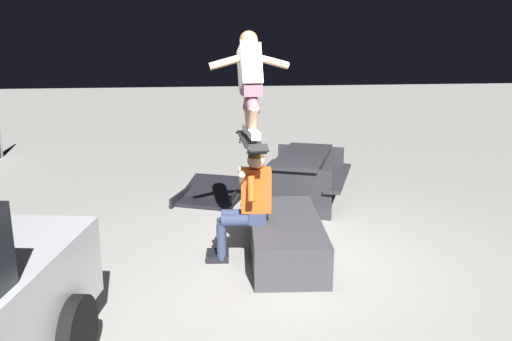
# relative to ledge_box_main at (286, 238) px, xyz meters

# --- Properties ---
(ground_plane) EXTENTS (40.00, 40.00, 0.00)m
(ground_plane) POSITION_rel_ledge_box_main_xyz_m (-0.23, 0.03, -0.23)
(ground_plane) COLOR gray
(ledge_box_main) EXTENTS (1.86, 0.93, 0.47)m
(ledge_box_main) POSITION_rel_ledge_box_main_xyz_m (0.00, 0.00, 0.00)
(ledge_box_main) COLOR #38383D
(ledge_box_main) RESTS_ON ground
(person_sitting_on_ledge) EXTENTS (0.60, 0.77, 1.30)m
(person_sitting_on_ledge) POSITION_rel_ledge_box_main_xyz_m (-0.00, 0.46, 0.49)
(person_sitting_on_ledge) COLOR #2D3856
(person_sitting_on_ledge) RESTS_ON ground
(skateboard) EXTENTS (1.03, 0.27, 0.13)m
(skateboard) POSITION_rel_ledge_box_main_xyz_m (-0.03, 0.41, 1.17)
(skateboard) COLOR black
(skater_airborne) EXTENTS (0.63, 0.89, 1.12)m
(skater_airborne) POSITION_rel_ledge_box_main_xyz_m (0.03, 0.41, 1.85)
(skater_airborne) COLOR white
(kicker_ramp) EXTENTS (1.40, 1.29, 0.33)m
(kicker_ramp) POSITION_rel_ledge_box_main_xyz_m (2.39, 0.80, -0.18)
(kicker_ramp) COLOR black
(kicker_ramp) RESTS_ON ground
(picnic_table_back) EXTENTS (2.07, 1.86, 0.75)m
(picnic_table_back) POSITION_rel_ledge_box_main_xyz_m (2.09, -0.61, 0.27)
(picnic_table_back) COLOR #28282D
(picnic_table_back) RESTS_ON ground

